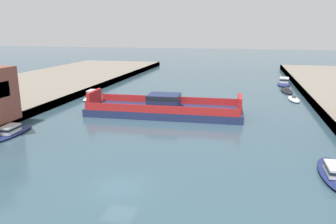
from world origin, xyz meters
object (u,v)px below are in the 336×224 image
chain_ferry (164,109)px  moored_boat_far_right (12,131)px  moored_boat_mid_right (294,99)px  moored_boat_far_left (336,172)px  moored_boat_near_left (287,91)px  moored_boat_mid_left (91,95)px  moored_boat_near_right (284,82)px

chain_ferry → moored_boat_far_right: chain_ferry is taller
moored_boat_mid_right → moored_boat_far_left: moored_boat_far_left is taller
moored_boat_near_left → moored_boat_far_right: moored_boat_far_right is taller
moored_boat_mid_left → moored_boat_far_right: (0.45, -21.99, -0.11)m
moored_boat_far_left → moored_boat_mid_left: bearing=144.1°
chain_ferry → moored_boat_mid_right: chain_ferry is taller
chain_ferry → moored_boat_near_left: 31.09m
moored_boat_near_right → moored_boat_mid_left: 43.82m
moored_boat_mid_left → moored_boat_far_left: (35.50, -25.67, -0.10)m
moored_boat_mid_left → moored_boat_mid_right: 36.89m
moored_boat_near_right → moored_boat_far_left: bearing=-90.9°
moored_boat_mid_right → moored_boat_near_left: bearing=92.2°
chain_ferry → moored_boat_far_right: bearing=-139.3°
moored_boat_near_left → moored_boat_far_left: size_ratio=0.88×
moored_boat_mid_right → moored_boat_near_right: bearing=89.8°
chain_ferry → moored_boat_mid_left: 18.17m
moored_boat_near_right → moored_boat_far_right: 58.76m
moored_boat_near_left → moored_boat_near_right: 9.32m
moored_boat_near_left → moored_boat_far_left: bearing=-90.5°
moored_boat_mid_left → moored_boat_mid_right: (36.21, 6.99, -0.36)m
moored_boat_mid_right → moored_boat_far_right: (-35.76, -28.99, 0.25)m
moored_boat_mid_right → chain_ferry: bearing=-142.3°
moored_boat_near_right → moored_boat_mid_right: (-0.05, -17.60, -0.39)m
moored_boat_far_right → moored_boat_near_left: bearing=46.5°
moored_boat_near_left → moored_boat_far_right: (-35.44, -37.28, 0.25)m
moored_boat_near_left → moored_boat_far_right: bearing=-133.5°
moored_boat_near_right → moored_boat_far_left: 50.27m
moored_boat_near_left → moored_boat_mid_right: (0.32, -8.29, -0.01)m
moored_boat_near_left → moored_boat_mid_left: 39.01m
chain_ferry → moored_boat_near_right: bearing=58.6°
moored_boat_near_left → moored_boat_far_right: size_ratio=0.94×
moored_boat_near_right → moored_boat_mid_right: size_ratio=1.42×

